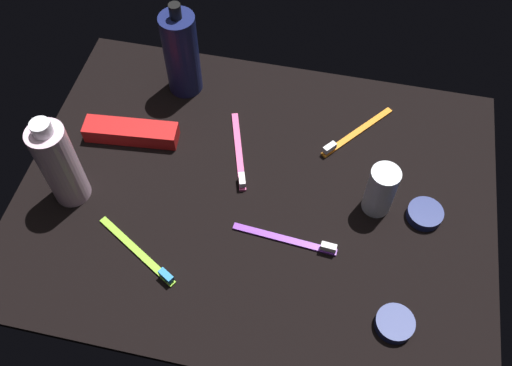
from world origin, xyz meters
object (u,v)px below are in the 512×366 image
at_px(toothbrush_orange, 354,134).
at_px(toothbrush_lime, 141,254).
at_px(cream_tin_left, 395,324).
at_px(cream_tin_right, 425,214).
at_px(bodywash_bottle, 59,164).
at_px(toothbrush_pink, 239,154).
at_px(toothbrush_purple, 291,240).
at_px(toothpaste_box_red, 131,132).
at_px(lotion_bottle, 181,54).
at_px(deodorant_stick, 381,190).

xyz_separation_m(toothbrush_orange, toothbrush_lime, (0.31, 0.33, 0.00)).
height_order(cream_tin_left, cream_tin_right, same).
height_order(bodywash_bottle, toothbrush_pink, bodywash_bottle).
height_order(toothbrush_orange, toothbrush_pink, same).
xyz_separation_m(toothbrush_purple, cream_tin_left, (-0.18, 0.11, 0.00)).
xyz_separation_m(toothbrush_pink, cream_tin_right, (-0.34, 0.06, 0.00)).
distance_m(toothbrush_orange, cream_tin_right, 0.21).
bearing_deg(cream_tin_left, cream_tin_right, -99.90).
xyz_separation_m(toothbrush_purple, toothpaste_box_red, (0.33, -0.16, 0.01)).
relative_size(lotion_bottle, toothbrush_purple, 1.13).
distance_m(toothbrush_orange, toothpaste_box_red, 0.42).
bearing_deg(toothbrush_pink, cream_tin_left, 139.07).
relative_size(bodywash_bottle, toothbrush_pink, 1.10).
bearing_deg(toothbrush_pink, bodywash_bottle, 27.62).
height_order(toothbrush_pink, toothpaste_box_red, toothpaste_box_red).
bearing_deg(toothbrush_lime, lotion_bottle, -84.97).
relative_size(deodorant_stick, toothpaste_box_red, 0.58).
bearing_deg(toothbrush_lime, toothpaste_box_red, -67.58).
relative_size(toothbrush_pink, cream_tin_right, 2.85).
xyz_separation_m(bodywash_bottle, cream_tin_left, (-0.58, 0.12, -0.08)).
bearing_deg(bodywash_bottle, cream_tin_left, 167.82).
relative_size(toothbrush_lime, toothpaste_box_red, 0.92).
relative_size(lotion_bottle, cream_tin_left, 3.37).
bearing_deg(toothpaste_box_red, cream_tin_left, 147.21).
xyz_separation_m(toothbrush_orange, toothpaste_box_red, (0.41, 0.09, 0.01)).
height_order(toothbrush_lime, cream_tin_right, toothbrush_lime).
bearing_deg(toothbrush_pink, toothbrush_lime, 64.38).
relative_size(toothbrush_orange, cream_tin_right, 2.41).
xyz_separation_m(bodywash_bottle, toothpaste_box_red, (-0.06, -0.14, -0.07)).
distance_m(bodywash_bottle, toothbrush_pink, 0.32).
relative_size(lotion_bottle, deodorant_stick, 1.99).
distance_m(bodywash_bottle, toothbrush_purple, 0.40).
height_order(bodywash_bottle, toothbrush_purple, bodywash_bottle).
bearing_deg(cream_tin_left, toothbrush_purple, -31.29).
bearing_deg(toothbrush_purple, bodywash_bottle, -2.12).
distance_m(lotion_bottle, toothbrush_purple, 0.42).
bearing_deg(lotion_bottle, cream_tin_left, 137.44).
height_order(lotion_bottle, cream_tin_left, lotion_bottle).
bearing_deg(cream_tin_right, toothbrush_orange, -47.42).
bearing_deg(cream_tin_right, toothpaste_box_red, -6.16).
xyz_separation_m(bodywash_bottle, toothbrush_pink, (-0.27, -0.14, -0.08)).
height_order(toothbrush_purple, cream_tin_left, toothbrush_purple).
height_order(toothbrush_purple, toothbrush_lime, same).
xyz_separation_m(bodywash_bottle, deodorant_stick, (-0.53, -0.09, -0.04)).
relative_size(toothbrush_pink, cream_tin_left, 2.90).
bearing_deg(cream_tin_right, toothbrush_pink, -9.81).
distance_m(lotion_bottle, deodorant_stick, 0.46).
xyz_separation_m(toothbrush_lime, cream_tin_left, (-0.42, 0.03, 0.00)).
bearing_deg(toothbrush_pink, cream_tin_right, 170.19).
xyz_separation_m(lotion_bottle, toothbrush_orange, (-0.35, 0.06, -0.08)).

